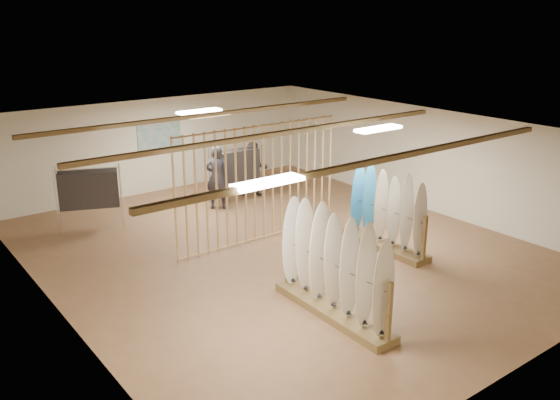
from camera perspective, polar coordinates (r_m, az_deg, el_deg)
floor at (r=13.70m, az=0.00°, el=-4.78°), size 12.00×12.00×0.00m
ceiling at (r=12.89m, az=0.00°, el=6.79°), size 12.00×12.00×0.00m
wall_back at (r=18.22m, az=-11.51°, el=5.21°), size 12.00×0.00×12.00m
wall_front at (r=9.48m, az=22.67°, el=-7.72°), size 12.00×0.00×12.00m
wall_left at (r=11.12m, az=-21.07°, el=-3.78°), size 0.00×12.00×12.00m
wall_right at (r=16.62m, az=13.91°, el=3.84°), size 0.00×12.00×12.00m
ceiling_slats at (r=12.90m, az=0.00°, el=6.44°), size 9.50×6.12×0.10m
light_panels at (r=12.90m, az=0.00°, el=6.53°), size 1.20×0.35×0.06m
bamboo_partition at (r=13.84m, az=-2.00°, el=1.60°), size 4.45×0.05×2.78m
poster at (r=18.16m, az=-11.52°, el=5.82°), size 1.40×0.03×0.90m
rack_left at (r=10.65m, az=5.17°, el=-7.76°), size 0.62×2.84×1.98m
rack_right at (r=13.72m, az=10.21°, el=-2.17°), size 0.54×2.33×1.87m
clothing_rack_a at (r=15.31m, az=-17.93°, el=0.98°), size 1.44×0.90×1.62m
clothing_rack_b at (r=16.96m, az=-4.27°, el=3.31°), size 1.48×0.46×1.58m
shopper_a at (r=16.31m, az=-6.09°, el=2.61°), size 0.89×0.85×2.03m
shopper_b at (r=17.34m, az=-2.47°, el=3.30°), size 1.12×1.05×1.84m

